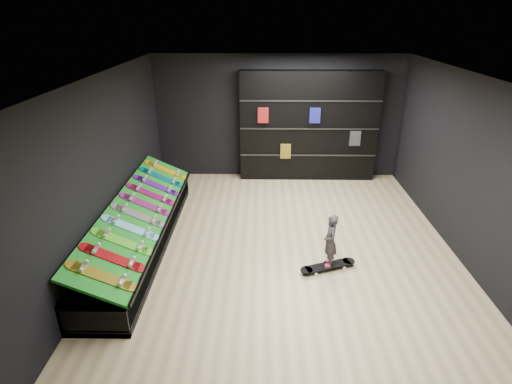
{
  "coord_description": "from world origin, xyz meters",
  "views": [
    {
      "loc": [
        -0.41,
        -6.16,
        3.91
      ],
      "look_at": [
        -0.5,
        0.2,
        1.0
      ],
      "focal_mm": 28.0,
      "sensor_mm": 36.0,
      "label": 1
    }
  ],
  "objects_px": {
    "floor_skateboard": "(328,267)",
    "child": "(329,251)",
    "display_rack": "(142,234)",
    "back_shelving": "(308,127)"
  },
  "relations": [
    {
      "from": "floor_skateboard",
      "to": "child",
      "type": "height_order",
      "value": "child"
    },
    {
      "from": "display_rack",
      "to": "child",
      "type": "distance_m",
      "value": 3.32
    },
    {
      "from": "back_shelving",
      "to": "display_rack",
      "type": "bearing_deg",
      "value": -134.63
    },
    {
      "from": "display_rack",
      "to": "back_shelving",
      "type": "bearing_deg",
      "value": 45.37
    },
    {
      "from": "floor_skateboard",
      "to": "child",
      "type": "bearing_deg",
      "value": 0.0
    },
    {
      "from": "floor_skateboard",
      "to": "back_shelving",
      "type": "bearing_deg",
      "value": 69.69
    },
    {
      "from": "back_shelving",
      "to": "child",
      "type": "relative_size",
      "value": 6.03
    },
    {
      "from": "floor_skateboard",
      "to": "child",
      "type": "xyz_separation_m",
      "value": [
        0.0,
        0.0,
        0.32
      ]
    },
    {
      "from": "display_rack",
      "to": "child",
      "type": "relative_size",
      "value": 8.2
    },
    {
      "from": "child",
      "to": "back_shelving",
      "type": "bearing_deg",
      "value": 178.04
    }
  ]
}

